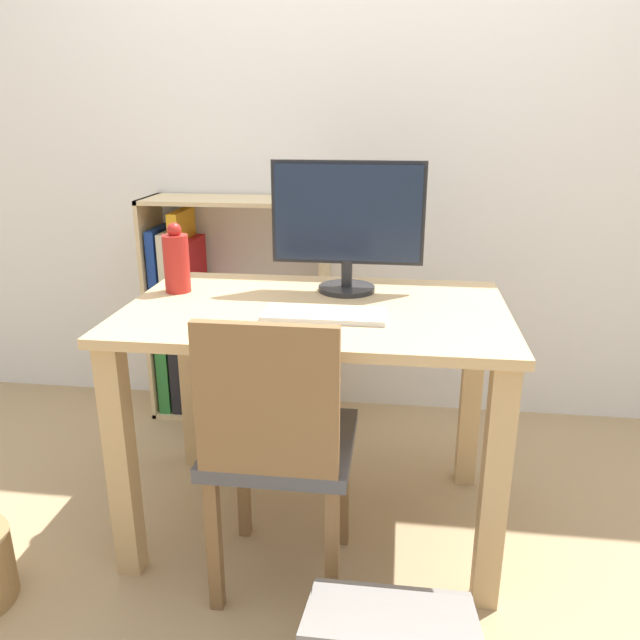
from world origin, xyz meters
TOP-DOWN VIEW (x-y plane):
  - ground_plane at (0.00, 0.00)m, footprint 10.00×10.00m
  - wall_back at (0.00, 0.95)m, footprint 8.00×0.05m
  - desk at (0.00, 0.00)m, footprint 1.16×0.73m
  - monitor at (0.08, 0.19)m, footprint 0.49×0.19m
  - keyboard at (0.04, -0.10)m, footprint 0.36×0.14m
  - vase at (-0.47, 0.11)m, footprint 0.08×0.08m
  - chair at (-0.06, -0.33)m, footprint 0.40×0.40m
  - bookshelf at (-0.60, 0.77)m, footprint 0.78×0.28m

SIDE VIEW (x-z plane):
  - ground_plane at x=0.00m, z-range 0.00..0.00m
  - bookshelf at x=-0.60m, z-range -0.05..0.94m
  - chair at x=-0.06m, z-range 0.05..0.91m
  - desk at x=0.00m, z-range 0.23..1.00m
  - keyboard at x=0.04m, z-range 0.77..0.78m
  - vase at x=-0.47m, z-range 0.75..0.98m
  - monitor at x=0.08m, z-range 0.79..1.21m
  - wall_back at x=0.00m, z-range 0.00..2.60m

